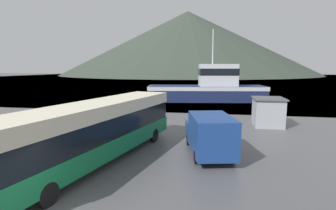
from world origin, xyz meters
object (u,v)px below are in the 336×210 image
(dock_kiosk, at_px, (268,112))
(fishing_boat, at_px, (209,88))
(tour_bus, at_px, (99,128))
(delivery_van, at_px, (209,133))
(storage_bin, at_px, (39,134))

(dock_kiosk, bearing_deg, fishing_boat, 108.29)
(tour_bus, xyz_separation_m, delivery_van, (5.71, 2.17, -0.55))
(tour_bus, bearing_deg, delivery_van, 32.57)
(fishing_boat, bearing_deg, tour_bus, 161.23)
(dock_kiosk, bearing_deg, storage_bin, -151.62)
(storage_bin, height_order, dock_kiosk, dock_kiosk)
(dock_kiosk, bearing_deg, tour_bus, -134.21)
(delivery_van, height_order, dock_kiosk, dock_kiosk)
(tour_bus, xyz_separation_m, fishing_boat, (4.94, 27.40, 0.18))
(delivery_van, xyz_separation_m, fishing_boat, (-0.78, 25.23, 0.73))
(fishing_boat, height_order, dock_kiosk, fishing_boat)
(fishing_boat, xyz_separation_m, storage_bin, (-10.22, -25.16, -1.27))
(dock_kiosk, bearing_deg, delivery_van, -118.92)
(delivery_van, relative_size, storage_bin, 3.73)
(storage_bin, xyz_separation_m, dock_kiosk, (15.73, 8.50, 0.52))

